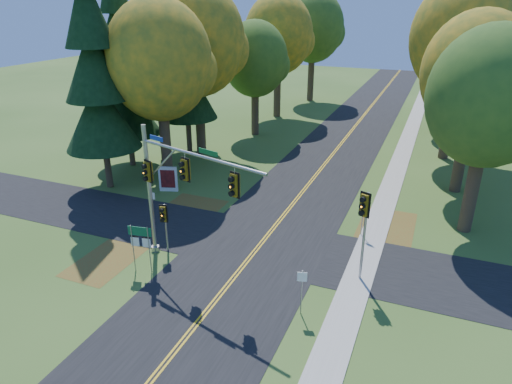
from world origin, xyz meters
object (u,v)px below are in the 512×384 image
at_px(traffic_mast, 173,182).
at_px(east_signal_pole, 364,215).
at_px(info_kiosk, 168,179).
at_px(route_sign_cluster, 140,240).

relative_size(traffic_mast, east_signal_pole, 1.60).
relative_size(east_signal_pole, info_kiosk, 2.58).
bearing_deg(info_kiosk, east_signal_pole, -40.73).
bearing_deg(info_kiosk, route_sign_cluster, -82.68).
distance_m(route_sign_cluster, info_kiosk, 11.40).
distance_m(traffic_mast, east_signal_pole, 9.98).
relative_size(traffic_mast, info_kiosk, 4.13).
bearing_deg(traffic_mast, east_signal_pole, 28.44).
relative_size(traffic_mast, route_sign_cluster, 2.90).
bearing_deg(route_sign_cluster, east_signal_pole, 8.28).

